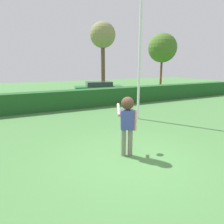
% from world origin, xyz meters
% --- Properties ---
extents(ground_plane, '(60.00, 60.00, 0.00)m').
position_xyz_m(ground_plane, '(0.00, 0.00, 0.00)').
color(ground_plane, '#487B40').
extents(person, '(0.52, 0.84, 1.81)m').
position_xyz_m(person, '(0.07, 0.29, 1.18)').
color(person, slate).
rests_on(person, ground).
extents(frisbee, '(0.23, 0.23, 0.08)m').
position_xyz_m(frisbee, '(0.44, 0.73, 1.46)').
color(frisbee, orange).
extents(lamppost, '(0.24, 0.24, 6.41)m').
position_xyz_m(lamppost, '(2.76, 3.72, 3.52)').
color(lamppost, silver).
rests_on(lamppost, ground).
extents(hedge_row, '(29.97, 0.90, 1.15)m').
position_xyz_m(hedge_row, '(0.00, 7.77, 0.57)').
color(hedge_row, '#205423').
rests_on(hedge_row, ground).
extents(parked_car_green, '(4.47, 2.57, 1.25)m').
position_xyz_m(parked_car_green, '(4.11, 12.00, 0.69)').
color(parked_car_green, '#1E6633').
rests_on(parked_car_green, ground).
extents(maple_tree, '(2.53, 2.53, 6.85)m').
position_xyz_m(maple_tree, '(5.71, 14.65, 5.44)').
color(maple_tree, brown).
rests_on(maple_tree, ground).
extents(willow_tree, '(3.58, 3.58, 6.55)m').
position_xyz_m(willow_tree, '(14.56, 16.14, 4.74)').
color(willow_tree, brown).
rests_on(willow_tree, ground).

